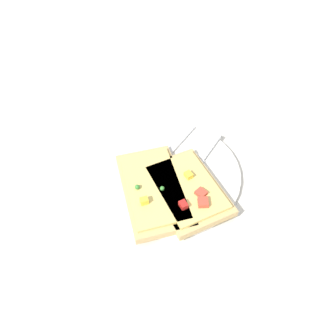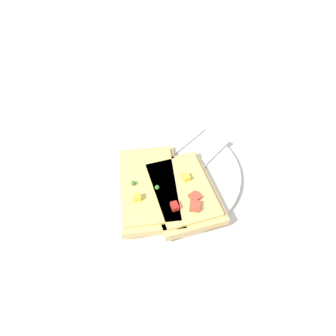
{
  "view_description": "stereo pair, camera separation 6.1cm",
  "coord_description": "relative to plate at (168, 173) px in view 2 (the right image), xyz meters",
  "views": [
    {
      "loc": [
        -0.33,
        0.22,
        0.48
      ],
      "look_at": [
        0.0,
        0.0,
        0.02
      ],
      "focal_mm": 35.0,
      "sensor_mm": 36.0,
      "label": 1
    },
    {
      "loc": [
        -0.36,
        0.17,
        0.48
      ],
      "look_at": [
        0.0,
        0.0,
        0.02
      ],
      "focal_mm": 35.0,
      "sensor_mm": 36.0,
      "label": 2
    }
  ],
  "objects": [
    {
      "name": "ground_plane",
      "position": [
        0.0,
        0.0,
        -0.01
      ],
      "size": [
        4.0,
        4.0,
        0.0
      ],
      "primitive_type": "plane",
      "color": "beige"
    },
    {
      "name": "plate",
      "position": [
        0.0,
        0.0,
        0.0
      ],
      "size": [
        0.27,
        0.27,
        0.01
      ],
      "color": "silver",
      "rests_on": "ground"
    },
    {
      "name": "crumb_scatter",
      "position": [
        -0.06,
        -0.0,
        0.01
      ],
      "size": [
        0.11,
        0.04,
        0.01
      ],
      "color": "tan",
      "rests_on": "plate"
    },
    {
      "name": "pizza_slice_corner",
      "position": [
        -0.06,
        0.0,
        0.02
      ],
      "size": [
        0.18,
        0.13,
        0.03
      ],
      "rotation": [
        0.0,
        0.0,
        3.0
      ],
      "color": "tan",
      "rests_on": "plate"
    },
    {
      "name": "knife",
      "position": [
        -0.01,
        -0.06,
        0.01
      ],
      "size": [
        0.11,
        0.2,
        0.01
      ],
      "rotation": [
        0.0,
        0.0,
        8.3
      ],
      "color": "silver",
      "rests_on": "plate"
    },
    {
      "name": "pizza_slice_main",
      "position": [
        -0.03,
        0.05,
        0.02
      ],
      "size": [
        0.21,
        0.16,
        0.03
      ],
      "rotation": [
        0.0,
        0.0,
        2.83
      ],
      "color": "tan",
      "rests_on": "plate"
    },
    {
      "name": "fork",
      "position": [
        0.03,
        -0.01,
        0.01
      ],
      "size": [
        0.1,
        0.2,
        0.01
      ],
      "rotation": [
        0.0,
        0.0,
        8.25
      ],
      "color": "silver",
      "rests_on": "plate"
    }
  ]
}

